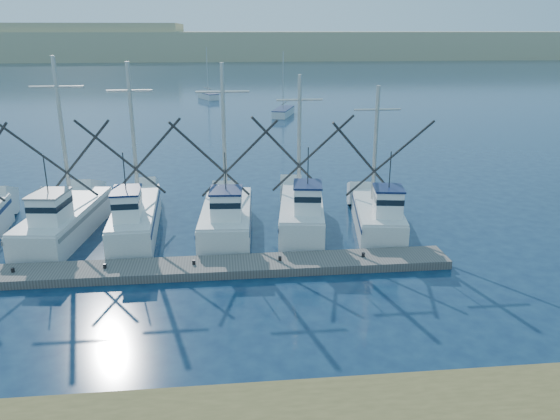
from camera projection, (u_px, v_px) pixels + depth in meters
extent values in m
plane|color=#0D1F39|center=(363.00, 332.00, 20.31)|extent=(500.00, 500.00, 0.00)
cube|color=#625D58|center=(128.00, 271.00, 24.92)|extent=(30.02, 2.12, 0.40)
cube|color=tan|center=(233.00, 45.00, 217.02)|extent=(360.00, 60.00, 10.00)
cube|color=silver|center=(66.00, 223.00, 29.57)|extent=(3.54, 8.72, 1.47)
cube|color=white|center=(50.00, 209.00, 27.06)|extent=(1.71, 2.23, 1.50)
cylinder|color=#B7B2A8|center=(62.00, 132.00, 29.46)|extent=(0.22, 0.22, 7.95)
cube|color=silver|center=(136.00, 220.00, 29.92)|extent=(2.62, 8.54, 1.52)
cube|color=white|center=(127.00, 206.00, 27.41)|extent=(1.38, 2.12, 1.50)
cylinder|color=#B7B2A8|center=(133.00, 133.00, 29.85)|extent=(0.22, 0.22, 7.59)
cube|color=silver|center=(227.00, 220.00, 29.98)|extent=(3.09, 7.65, 1.44)
cube|color=white|center=(226.00, 206.00, 27.71)|extent=(1.63, 1.92, 1.50)
cylinder|color=#B7B2A8|center=(224.00, 134.00, 29.76)|extent=(0.22, 0.22, 7.63)
cube|color=silver|center=(302.00, 216.00, 30.47)|extent=(3.38, 7.96, 1.61)
cube|color=white|center=(307.00, 200.00, 28.12)|extent=(1.59, 2.05, 1.50)
cylinder|color=#B7B2A8|center=(299.00, 137.00, 30.39)|extent=(0.22, 0.22, 6.80)
cube|color=silver|center=(377.00, 218.00, 30.53)|extent=(3.46, 7.14, 1.34)
cube|color=white|center=(388.00, 203.00, 28.42)|extent=(1.63, 1.87, 1.50)
cylinder|color=#B7B2A8|center=(375.00, 145.00, 30.40)|extent=(0.22, 0.22, 6.49)
cube|color=silver|center=(283.00, 112.00, 71.13)|extent=(3.56, 6.35, 0.90)
cylinder|color=#B7B2A8|center=(283.00, 80.00, 70.14)|extent=(0.12, 0.12, 7.20)
cube|color=silver|center=(208.00, 96.00, 88.45)|extent=(3.50, 5.16, 0.90)
cylinder|color=#B7B2A8|center=(207.00, 70.00, 87.46)|extent=(0.12, 0.12, 7.20)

